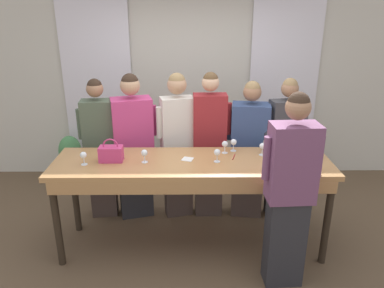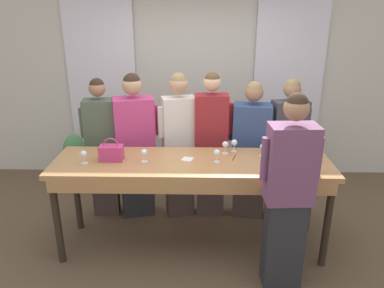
{
  "view_description": "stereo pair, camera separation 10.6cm",
  "coord_description": "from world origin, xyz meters",
  "px_view_note": "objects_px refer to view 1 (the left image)",
  "views": [
    {
      "loc": [
        -0.03,
        -3.4,
        2.42
      ],
      "look_at": [
        0.0,
        0.08,
        1.13
      ],
      "focal_mm": 35.0,
      "sensor_mm": 36.0,
      "label": 1
    },
    {
      "loc": [
        0.07,
        -3.4,
        2.42
      ],
      "look_at": [
        0.0,
        0.08,
        1.13
      ],
      "focal_mm": 35.0,
      "sensor_mm": 36.0,
      "label": 2
    }
  ],
  "objects_px": {
    "guest_olive_jacket": "(100,148)",
    "guest_striped_shirt": "(209,144)",
    "wine_glass_front_mid": "(262,147)",
    "wine_glass_back_mid": "(83,156)",
    "handbag": "(111,153)",
    "guest_pink_top": "(134,147)",
    "wine_bottle": "(268,141)",
    "wine_glass_front_left": "(234,143)",
    "wine_glass_center_left": "(144,153)",
    "wine_glass_center_mid": "(292,149)",
    "guest_navy_coat": "(249,150)",
    "potted_plant": "(71,157)",
    "guest_beige_cap": "(285,147)",
    "wine_glass_front_right": "(217,153)",
    "wine_glass_near_host": "(316,149)",
    "wine_glass_center_right": "(266,157)",
    "wine_glass_back_left": "(225,145)",
    "tasting_bar": "(192,171)",
    "wine_glass_back_right": "(317,161)",
    "guest_cream_sweater": "(178,144)",
    "host_pouring": "(290,192)"
  },
  "relations": [
    {
      "from": "handbag",
      "to": "wine_glass_back_right",
      "type": "relative_size",
      "value": 1.77
    },
    {
      "from": "tasting_bar",
      "to": "wine_glass_center_left",
      "type": "relative_size",
      "value": 20.81
    },
    {
      "from": "wine_glass_back_right",
      "to": "guest_navy_coat",
      "type": "xyz_separation_m",
      "value": [
        -0.48,
        0.88,
        -0.24
      ]
    },
    {
      "from": "wine_glass_back_left",
      "to": "guest_olive_jacket",
      "type": "height_order",
      "value": "guest_olive_jacket"
    },
    {
      "from": "wine_glass_back_left",
      "to": "host_pouring",
      "type": "relative_size",
      "value": 0.07
    },
    {
      "from": "tasting_bar",
      "to": "wine_glass_front_mid",
      "type": "relative_size",
      "value": 20.81
    },
    {
      "from": "wine_bottle",
      "to": "wine_glass_front_left",
      "type": "bearing_deg",
      "value": 172.85
    },
    {
      "from": "guest_pink_top",
      "to": "guest_beige_cap",
      "type": "xyz_separation_m",
      "value": [
        1.76,
        0.0,
        -0.01
      ]
    },
    {
      "from": "wine_glass_center_mid",
      "to": "wine_glass_back_left",
      "type": "distance_m",
      "value": 0.68
    },
    {
      "from": "wine_glass_front_mid",
      "to": "handbag",
      "type": "bearing_deg",
      "value": -174.73
    },
    {
      "from": "wine_glass_center_left",
      "to": "wine_glass_back_right",
      "type": "height_order",
      "value": "same"
    },
    {
      "from": "handbag",
      "to": "wine_glass_front_right",
      "type": "relative_size",
      "value": 1.77
    },
    {
      "from": "wine_glass_center_right",
      "to": "wine_glass_center_left",
      "type": "bearing_deg",
      "value": 174.54
    },
    {
      "from": "wine_glass_back_mid",
      "to": "wine_glass_center_left",
      "type": "bearing_deg",
      "value": 5.17
    },
    {
      "from": "tasting_bar",
      "to": "wine_glass_center_right",
      "type": "distance_m",
      "value": 0.73
    },
    {
      "from": "wine_glass_front_left",
      "to": "wine_glass_back_left",
      "type": "height_order",
      "value": "same"
    },
    {
      "from": "wine_glass_front_mid",
      "to": "wine_glass_back_mid",
      "type": "height_order",
      "value": "same"
    },
    {
      "from": "wine_glass_front_right",
      "to": "wine_glass_back_mid",
      "type": "xyz_separation_m",
      "value": [
        -1.28,
        -0.06,
        0.0
      ]
    },
    {
      "from": "guest_beige_cap",
      "to": "guest_navy_coat",
      "type": "bearing_deg",
      "value": 180.0
    },
    {
      "from": "wine_glass_back_mid",
      "to": "wine_bottle",
      "type": "bearing_deg",
      "value": 9.44
    },
    {
      "from": "wine_glass_back_mid",
      "to": "guest_cream_sweater",
      "type": "bearing_deg",
      "value": 39.92
    },
    {
      "from": "guest_olive_jacket",
      "to": "potted_plant",
      "type": "height_order",
      "value": "guest_olive_jacket"
    },
    {
      "from": "tasting_bar",
      "to": "wine_glass_back_left",
      "type": "height_order",
      "value": "wine_glass_back_left"
    },
    {
      "from": "guest_olive_jacket",
      "to": "guest_striped_shirt",
      "type": "distance_m",
      "value": 1.27
    },
    {
      "from": "guest_cream_sweater",
      "to": "host_pouring",
      "type": "height_order",
      "value": "host_pouring"
    },
    {
      "from": "wine_bottle",
      "to": "wine_glass_center_left",
      "type": "xyz_separation_m",
      "value": [
        -1.25,
        -0.25,
        -0.03
      ]
    },
    {
      "from": "tasting_bar",
      "to": "wine_glass_center_mid",
      "type": "distance_m",
      "value": 1.02
    },
    {
      "from": "wine_glass_center_mid",
      "to": "guest_navy_coat",
      "type": "height_order",
      "value": "guest_navy_coat"
    },
    {
      "from": "wine_glass_center_right",
      "to": "wine_glass_front_right",
      "type": "bearing_deg",
      "value": 165.43
    },
    {
      "from": "wine_bottle",
      "to": "guest_cream_sweater",
      "type": "relative_size",
      "value": 0.19
    },
    {
      "from": "wine_glass_center_right",
      "to": "wine_glass_back_left",
      "type": "xyz_separation_m",
      "value": [
        -0.36,
        0.35,
        0.0
      ]
    },
    {
      "from": "handbag",
      "to": "wine_glass_center_right",
      "type": "height_order",
      "value": "handbag"
    },
    {
      "from": "handbag",
      "to": "wine_glass_near_host",
      "type": "height_order",
      "value": "handbag"
    },
    {
      "from": "wine_bottle",
      "to": "guest_cream_sweater",
      "type": "height_order",
      "value": "guest_cream_sweater"
    },
    {
      "from": "wine_glass_back_right",
      "to": "potted_plant",
      "type": "distance_m",
      "value": 3.47
    },
    {
      "from": "potted_plant",
      "to": "guest_beige_cap",
      "type": "bearing_deg",
      "value": -18.15
    },
    {
      "from": "wine_glass_back_mid",
      "to": "potted_plant",
      "type": "distance_m",
      "value": 1.92
    },
    {
      "from": "wine_glass_front_right",
      "to": "guest_pink_top",
      "type": "height_order",
      "value": "guest_pink_top"
    },
    {
      "from": "handbag",
      "to": "guest_striped_shirt",
      "type": "xyz_separation_m",
      "value": [
        1.0,
        0.65,
        -0.15
      ]
    },
    {
      "from": "wine_bottle",
      "to": "handbag",
      "type": "height_order",
      "value": "wine_bottle"
    },
    {
      "from": "wine_glass_center_right",
      "to": "host_pouring",
      "type": "height_order",
      "value": "host_pouring"
    },
    {
      "from": "guest_cream_sweater",
      "to": "host_pouring",
      "type": "xyz_separation_m",
      "value": [
        0.99,
        -1.22,
        0.0
      ]
    },
    {
      "from": "handbag",
      "to": "host_pouring",
      "type": "bearing_deg",
      "value": -19.31
    },
    {
      "from": "wine_glass_center_right",
      "to": "guest_navy_coat",
      "type": "xyz_separation_m",
      "value": [
        -0.03,
        0.8,
        -0.24
      ]
    },
    {
      "from": "guest_striped_shirt",
      "to": "guest_beige_cap",
      "type": "height_order",
      "value": "guest_striped_shirt"
    },
    {
      "from": "handbag",
      "to": "guest_pink_top",
      "type": "bearing_deg",
      "value": 79.41
    },
    {
      "from": "tasting_bar",
      "to": "host_pouring",
      "type": "xyz_separation_m",
      "value": [
        0.83,
        -0.54,
        0.04
      ]
    },
    {
      "from": "potted_plant",
      "to": "wine_glass_back_right",
      "type": "bearing_deg",
      "value": -32.12
    },
    {
      "from": "wine_glass_front_mid",
      "to": "wine_glass_front_right",
      "type": "distance_m",
      "value": 0.5
    },
    {
      "from": "wine_glass_front_right",
      "to": "wine_glass_near_host",
      "type": "relative_size",
      "value": 1.0
    }
  ]
}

